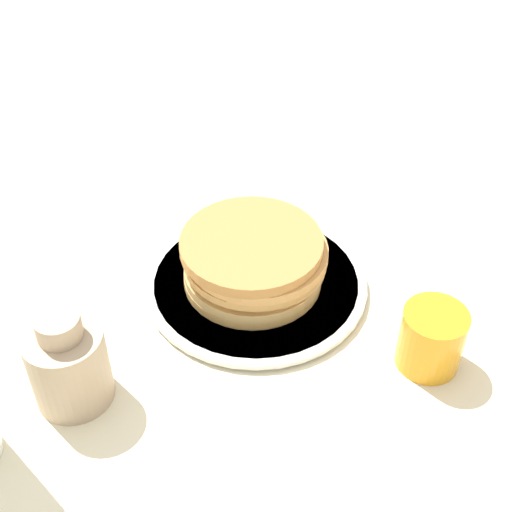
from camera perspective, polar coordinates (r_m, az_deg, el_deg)
ground_plane at (r=0.94m, az=1.74°, el=-2.43°), size 4.00×4.00×0.00m
plate at (r=0.93m, az=0.00°, el=-2.16°), size 0.29×0.29×0.01m
pancake_stack at (r=0.90m, az=-0.16°, el=-0.32°), size 0.19×0.18×0.07m
juice_glass at (r=0.84m, az=13.85°, el=-6.44°), size 0.07×0.07×0.08m
cream_jug at (r=0.80m, az=-14.79°, el=-8.29°), size 0.09×0.09×0.13m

